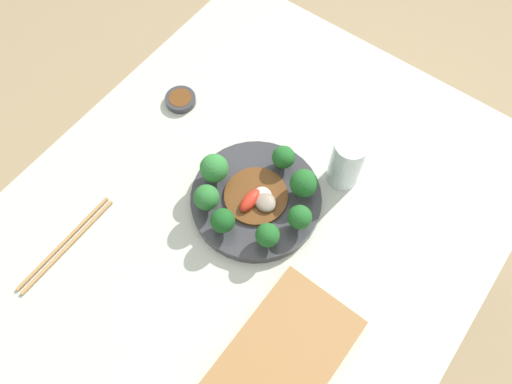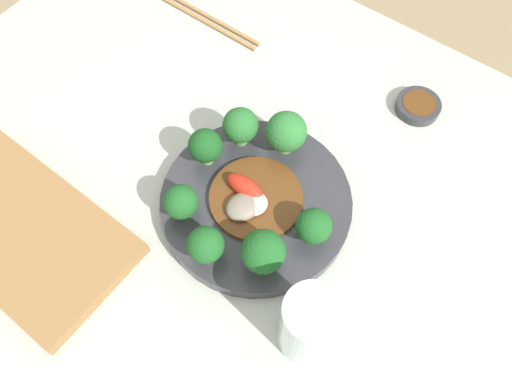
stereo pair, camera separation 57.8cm
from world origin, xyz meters
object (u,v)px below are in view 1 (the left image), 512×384
at_px(plate, 256,199).
at_px(stirfry_center, 257,198).
at_px(broccoli_north, 300,217).
at_px(broccoli_south, 214,168).
at_px(broccoli_east, 223,221).
at_px(cutting_board, 278,363).
at_px(chopsticks, 66,244).
at_px(drinking_glass, 347,162).
at_px(sauce_dish, 181,100).
at_px(broccoli_southeast, 207,198).
at_px(broccoli_northwest, 304,183).
at_px(broccoli_west, 283,157).
at_px(broccoli_northeast, 268,235).

distance_m(plate, stirfry_center, 0.02).
height_order(broccoli_north, broccoli_south, broccoli_south).
bearing_deg(broccoli_east, plate, 174.42).
bearing_deg(plate, cutting_board, 43.73).
height_order(chopsticks, cutting_board, cutting_board).
relative_size(drinking_glass, sauce_dish, 1.86).
relative_size(broccoli_southeast, broccoli_northwest, 0.93).
xyz_separation_m(plate, broccoli_north, (0.00, 0.10, 0.05)).
height_order(broccoli_south, drinking_glass, drinking_glass).
xyz_separation_m(broccoli_north, stirfry_center, (0.00, -0.09, -0.03)).
xyz_separation_m(chopsticks, cutting_board, (-0.06, 0.44, 0.01)).
height_order(broccoli_south, cutting_board, broccoli_south).
bearing_deg(sauce_dish, broccoli_west, 88.09).
bearing_deg(broccoli_east, broccoli_northwest, 153.23).
xyz_separation_m(broccoli_northeast, broccoli_northwest, (-0.12, -0.01, 0.01)).
xyz_separation_m(broccoli_east, broccoli_northeast, (-0.03, 0.08, -0.00)).
distance_m(broccoli_north, cutting_board, 0.25).
bearing_deg(broccoli_southeast, broccoli_south, -154.27).
height_order(plate, broccoli_northwest, broccoli_northwest).
height_order(plate, sauce_dish, plate).
height_order(broccoli_north, broccoli_northwest, broccoli_northwest).
bearing_deg(plate, sauce_dish, -109.25).
height_order(broccoli_northwest, chopsticks, broccoli_northwest).
xyz_separation_m(broccoli_southeast, broccoli_northeast, (-0.01, 0.13, -0.00)).
bearing_deg(broccoli_northeast, drinking_glass, 171.03).
distance_m(broccoli_west, broccoli_south, 0.13).
height_order(broccoli_north, chopsticks, broccoli_north).
relative_size(broccoli_north, broccoli_south, 0.88).
xyz_separation_m(stirfry_center, drinking_glass, (-0.15, 0.10, 0.03)).
distance_m(plate, broccoli_southeast, 0.10).
xyz_separation_m(broccoli_north, broccoli_west, (-0.09, -0.10, -0.00)).
xyz_separation_m(broccoli_northeast, stirfry_center, (-0.06, -0.07, -0.02)).
bearing_deg(broccoli_west, stirfry_center, 2.58).
distance_m(chopsticks, cutting_board, 0.44).
bearing_deg(plate, broccoli_north, 89.71).
relative_size(broccoli_southeast, cutting_board, 0.21).
bearing_deg(broccoli_northwest, drinking_glass, 156.27).
bearing_deg(broccoli_northwest, stirfry_center, -44.30).
relative_size(drinking_glass, cutting_board, 0.41).
distance_m(broccoli_north, broccoli_west, 0.13).
distance_m(broccoli_northeast, broccoli_south, 0.16).
height_order(plate, stirfry_center, stirfry_center).
xyz_separation_m(broccoli_northwest, cutting_board, (0.28, 0.14, -0.05)).
bearing_deg(broccoli_northwest, cutting_board, 27.38).
height_order(broccoli_east, cutting_board, broccoli_east).
bearing_deg(stirfry_center, broccoli_north, 91.55).
height_order(broccoli_east, drinking_glass, drinking_glass).
height_order(broccoli_east, broccoli_west, broccoli_east).
height_order(broccoli_north, drinking_glass, drinking_glass).
xyz_separation_m(broccoli_northeast, drinking_glass, (-0.21, 0.03, 0.01)).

